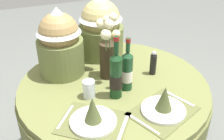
{
  "coord_description": "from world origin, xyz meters",
  "views": [
    {
      "loc": [
        -0.52,
        -1.31,
        1.68
      ],
      "look_at": [
        0.0,
        0.03,
        0.8
      ],
      "focal_mm": 43.84,
      "sensor_mm": 36.0,
      "label": 1
    }
  ],
  "objects_px": {
    "dining_table": "(114,102)",
    "flower_vase": "(108,50)",
    "place_setting_left": "(93,116)",
    "gift_tub_back_left": "(60,40)",
    "place_setting_right": "(164,105)",
    "tumbler_near_left": "(89,89)",
    "wine_bottle_centre": "(116,75)",
    "gift_tub_back_centre": "(101,24)",
    "wine_bottle_left": "(127,71)",
    "pepper_mill": "(153,63)"
  },
  "relations": [
    {
      "from": "place_setting_right",
      "to": "pepper_mill",
      "type": "distance_m",
      "value": 0.39
    },
    {
      "from": "place_setting_left",
      "to": "wine_bottle_centre",
      "type": "height_order",
      "value": "wine_bottle_centre"
    },
    {
      "from": "wine_bottle_centre",
      "to": "dining_table",
      "type": "bearing_deg",
      "value": 73.95
    },
    {
      "from": "flower_vase",
      "to": "pepper_mill",
      "type": "height_order",
      "value": "flower_vase"
    },
    {
      "from": "gift_tub_back_left",
      "to": "gift_tub_back_centre",
      "type": "height_order",
      "value": "gift_tub_back_centre"
    },
    {
      "from": "place_setting_right",
      "to": "flower_vase",
      "type": "relative_size",
      "value": 0.99
    },
    {
      "from": "wine_bottle_centre",
      "to": "gift_tub_back_centre",
      "type": "height_order",
      "value": "gift_tub_back_centre"
    },
    {
      "from": "wine_bottle_centre",
      "to": "pepper_mill",
      "type": "distance_m",
      "value": 0.35
    },
    {
      "from": "place_setting_right",
      "to": "pepper_mill",
      "type": "relative_size",
      "value": 2.49
    },
    {
      "from": "flower_vase",
      "to": "wine_bottle_left",
      "type": "height_order",
      "value": "flower_vase"
    },
    {
      "from": "place_setting_left",
      "to": "gift_tub_back_left",
      "type": "height_order",
      "value": "gift_tub_back_left"
    },
    {
      "from": "place_setting_right",
      "to": "gift_tub_back_left",
      "type": "xyz_separation_m",
      "value": [
        -0.41,
        0.6,
        0.19
      ]
    },
    {
      "from": "place_setting_right",
      "to": "wine_bottle_centre",
      "type": "distance_m",
      "value": 0.3
    },
    {
      "from": "wine_bottle_centre",
      "to": "pepper_mill",
      "type": "bearing_deg",
      "value": 24.09
    },
    {
      "from": "pepper_mill",
      "to": "gift_tub_back_centre",
      "type": "distance_m",
      "value": 0.47
    },
    {
      "from": "tumbler_near_left",
      "to": "pepper_mill",
      "type": "height_order",
      "value": "pepper_mill"
    },
    {
      "from": "dining_table",
      "to": "place_setting_right",
      "type": "distance_m",
      "value": 0.43
    },
    {
      "from": "gift_tub_back_left",
      "to": "dining_table",
      "type": "bearing_deg",
      "value": -43.09
    },
    {
      "from": "place_setting_left",
      "to": "gift_tub_back_centre",
      "type": "height_order",
      "value": "gift_tub_back_centre"
    },
    {
      "from": "flower_vase",
      "to": "dining_table",
      "type": "bearing_deg",
      "value": -89.41
    },
    {
      "from": "wine_bottle_centre",
      "to": "tumbler_near_left",
      "type": "bearing_deg",
      "value": 162.06
    },
    {
      "from": "place_setting_left",
      "to": "tumbler_near_left",
      "type": "xyz_separation_m",
      "value": [
        0.05,
        0.22,
        0.01
      ]
    },
    {
      "from": "tumbler_near_left",
      "to": "pepper_mill",
      "type": "bearing_deg",
      "value": 11.48
    },
    {
      "from": "dining_table",
      "to": "flower_vase",
      "type": "relative_size",
      "value": 2.87
    },
    {
      "from": "dining_table",
      "to": "place_setting_right",
      "type": "relative_size",
      "value": 2.89
    },
    {
      "from": "flower_vase",
      "to": "wine_bottle_centre",
      "type": "height_order",
      "value": "flower_vase"
    },
    {
      "from": "dining_table",
      "to": "flower_vase",
      "type": "bearing_deg",
      "value": 90.59
    },
    {
      "from": "flower_vase",
      "to": "gift_tub_back_centre",
      "type": "distance_m",
      "value": 0.31
    },
    {
      "from": "flower_vase",
      "to": "gift_tub_back_left",
      "type": "xyz_separation_m",
      "value": [
        -0.26,
        0.15,
        0.05
      ]
    },
    {
      "from": "place_setting_right",
      "to": "gift_tub_back_left",
      "type": "relative_size",
      "value": 0.93
    },
    {
      "from": "dining_table",
      "to": "wine_bottle_centre",
      "type": "xyz_separation_m",
      "value": [
        -0.04,
        -0.13,
        0.29
      ]
    },
    {
      "from": "wine_bottle_left",
      "to": "tumbler_near_left",
      "type": "xyz_separation_m",
      "value": [
        -0.24,
        0.0,
        -0.07
      ]
    },
    {
      "from": "place_setting_right",
      "to": "gift_tub_back_left",
      "type": "distance_m",
      "value": 0.75
    },
    {
      "from": "flower_vase",
      "to": "tumbler_near_left",
      "type": "bearing_deg",
      "value": -136.42
    },
    {
      "from": "dining_table",
      "to": "wine_bottle_left",
      "type": "relative_size",
      "value": 3.61
    },
    {
      "from": "gift_tub_back_centre",
      "to": "place_setting_right",
      "type": "bearing_deg",
      "value": -83.01
    },
    {
      "from": "dining_table",
      "to": "flower_vase",
      "type": "distance_m",
      "value": 0.35
    },
    {
      "from": "wine_bottle_left",
      "to": "gift_tub_back_centre",
      "type": "distance_m",
      "value": 0.49
    },
    {
      "from": "pepper_mill",
      "to": "gift_tub_back_left",
      "type": "height_order",
      "value": "gift_tub_back_left"
    },
    {
      "from": "place_setting_right",
      "to": "wine_bottle_centre",
      "type": "bearing_deg",
      "value": 129.8
    },
    {
      "from": "wine_bottle_left",
      "to": "gift_tub_back_centre",
      "type": "height_order",
      "value": "gift_tub_back_centre"
    },
    {
      "from": "place_setting_left",
      "to": "tumbler_near_left",
      "type": "distance_m",
      "value": 0.23
    },
    {
      "from": "dining_table",
      "to": "flower_vase",
      "type": "xyz_separation_m",
      "value": [
        -0.0,
        0.09,
        0.33
      ]
    },
    {
      "from": "place_setting_left",
      "to": "wine_bottle_left",
      "type": "distance_m",
      "value": 0.37
    },
    {
      "from": "dining_table",
      "to": "tumbler_near_left",
      "type": "xyz_separation_m",
      "value": [
        -0.18,
        -0.08,
        0.2
      ]
    },
    {
      "from": "flower_vase",
      "to": "wine_bottle_centre",
      "type": "distance_m",
      "value": 0.23
    },
    {
      "from": "place_setting_left",
      "to": "place_setting_right",
      "type": "relative_size",
      "value": 1.03
    },
    {
      "from": "wine_bottle_centre",
      "to": "gift_tub_back_left",
      "type": "distance_m",
      "value": 0.45
    },
    {
      "from": "place_setting_right",
      "to": "gift_tub_back_left",
      "type": "height_order",
      "value": "gift_tub_back_left"
    },
    {
      "from": "place_setting_left",
      "to": "flower_vase",
      "type": "bearing_deg",
      "value": 59.99
    }
  ]
}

